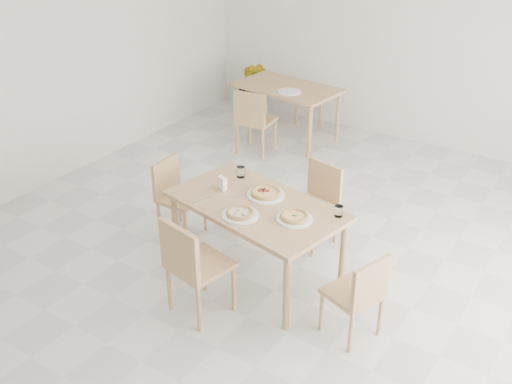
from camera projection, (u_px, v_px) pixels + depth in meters
The scene contains 21 objects.
main_table at pixel (256, 211), 5.24m from camera, with size 1.68×1.15×0.75m.
chair_south at pixel (192, 262), 4.81m from camera, with size 0.53×0.53×0.90m.
chair_north at pixel (317, 198), 5.86m from camera, with size 0.48×0.48×0.82m.
chair_west at pixel (175, 192), 6.02m from camera, with size 0.40×0.40×0.79m.
chair_east at pixel (360, 292), 4.59m from camera, with size 0.49×0.49×0.77m.
plate_margherita at pixel (294, 219), 4.96m from camera, with size 0.30×0.30×0.02m, color white.
plate_mushroom at pixel (240, 215), 5.01m from camera, with size 0.31×0.31×0.02m, color white.
plate_pepperoni at pixel (266, 195), 5.33m from camera, with size 0.34×0.34×0.02m, color white.
pizza_margherita at pixel (294, 216), 4.95m from camera, with size 0.30×0.30×0.03m.
pizza_mushroom at pixel (240, 213), 5.00m from camera, with size 0.31×0.31×0.03m.
pizza_pepperoni at pixel (266, 193), 5.31m from camera, with size 0.28×0.28×0.03m.
tumbler_a at pixel (241, 172), 5.64m from camera, with size 0.08×0.08×0.10m, color white.
tumbler_b at pixel (339, 211), 4.99m from camera, with size 0.07×0.07×0.10m, color white.
napkin_holder at pixel (223, 184), 5.40m from camera, with size 0.12×0.10×0.13m.
fork_a at pixel (236, 197), 5.30m from camera, with size 0.01×0.18×0.01m, color silver.
fork_b at pixel (202, 201), 5.24m from camera, with size 0.02×0.18×0.01m, color silver.
second_table at pixel (287, 93), 8.12m from camera, with size 1.48×0.96×0.75m.
chair_back_s at pixel (253, 118), 7.69m from camera, with size 0.48×0.48×0.88m.
chair_back_n at pixel (318, 87), 8.73m from camera, with size 0.47×0.47×0.92m.
plate_empty at pixel (290, 92), 7.84m from camera, with size 0.30×0.30×0.02m, color white.
potted_plant at pixel (251, 88), 9.08m from camera, with size 0.45×0.36×0.82m, color #34691F.
Camera 1 is at (2.60, -4.12, 3.29)m, focal length 42.00 mm.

